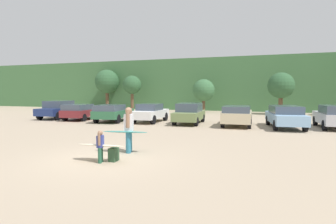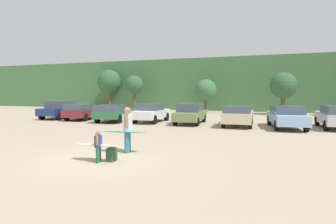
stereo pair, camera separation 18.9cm
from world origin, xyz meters
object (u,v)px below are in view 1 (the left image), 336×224
at_px(parked_car_maroon, 82,111).
at_px(surfboard_teal, 125,132).
at_px(person_child, 100,145).
at_px(parked_car_olive_green, 189,113).
at_px(parked_car_silver, 335,116).
at_px(person_adult, 129,127).
at_px(backpack_dropped, 114,154).
at_px(parked_car_white, 150,113).
at_px(surfboard_cream, 101,145).
at_px(parked_car_forest_green, 113,112).
at_px(parked_car_sky_blue, 285,116).
at_px(parked_car_champagne, 237,115).
at_px(parked_car_navy, 58,109).

height_order(parked_car_maroon, surfboard_teal, parked_car_maroon).
distance_m(person_child, surfboard_teal, 1.62).
bearing_deg(parked_car_olive_green, parked_car_silver, -91.36).
bearing_deg(person_adult, parked_car_olive_green, -106.79).
relative_size(person_adult, backpack_dropped, 3.86).
bearing_deg(parked_car_white, parked_car_maroon, 91.70).
xyz_separation_m(person_adult, surfboard_cream, (-0.23, -1.58, -0.43)).
bearing_deg(parked_car_forest_green, parked_car_sky_blue, -95.72).
xyz_separation_m(parked_car_forest_green, person_adult, (6.26, -9.42, 0.24)).
bearing_deg(parked_car_champagne, person_adult, 160.37).
xyz_separation_m(parked_car_champagne, person_adult, (-3.12, -9.85, 0.23)).
xyz_separation_m(parked_car_silver, surfboard_teal, (-9.14, -10.49, -0.00)).
relative_size(person_adult, surfboard_cream, 1.00).
xyz_separation_m(person_adult, surfboard_teal, (-0.10, -0.11, -0.18)).
distance_m(parked_car_maroon, parked_car_silver, 18.51).
relative_size(parked_car_navy, parked_car_white, 1.02).
distance_m(person_adult, backpack_dropped, 1.60).
bearing_deg(parked_car_forest_green, person_child, -158.79).
bearing_deg(person_child, parked_car_silver, -145.78).
xyz_separation_m(parked_car_white, person_adult, (3.41, -10.11, 0.24)).
height_order(parked_car_silver, person_child, parked_car_silver).
height_order(parked_car_sky_blue, surfboard_teal, parked_car_sky_blue).
bearing_deg(parked_car_white, parked_car_silver, -89.47).
bearing_deg(parked_car_maroon, parked_car_white, -93.49).
bearing_deg(person_child, backpack_dropped, -153.77).
bearing_deg(parked_car_navy, parked_car_champagne, -96.22).
relative_size(person_adult, surfboard_teal, 0.96).
distance_m(parked_car_white, person_adult, 10.67).
relative_size(parked_car_sky_blue, surfboard_cream, 2.76).
bearing_deg(parked_car_silver, surfboard_teal, 137.03).
xyz_separation_m(parked_car_olive_green, person_adult, (0.30, -10.11, 0.21)).
bearing_deg(parked_car_maroon, parked_car_forest_green, -103.72).
bearing_deg(surfboard_teal, parked_car_white, -82.04).
bearing_deg(parked_car_champagne, person_child, 162.09).
height_order(parked_car_forest_green, parked_car_sky_blue, parked_car_sky_blue).
xyz_separation_m(parked_car_navy, surfboard_cream, (11.82, -11.69, -0.27)).
xyz_separation_m(parked_car_forest_green, backpack_dropped, (6.41, -10.82, -0.51)).
xyz_separation_m(parked_car_maroon, parked_car_olive_green, (9.16, 0.25, 0.07)).
xyz_separation_m(parked_car_sky_blue, surfboard_teal, (-6.23, -9.91, 0.02)).
distance_m(parked_car_olive_green, parked_car_champagne, 3.44).
relative_size(parked_car_navy, parked_car_sky_blue, 0.86).
relative_size(parked_car_forest_green, backpack_dropped, 9.67).
xyz_separation_m(parked_car_white, parked_car_sky_blue, (9.54, -0.31, 0.04)).
bearing_deg(parked_car_maroon, parked_car_navy, 78.62).
xyz_separation_m(parked_car_white, surfboard_cream, (3.18, -11.69, -0.19)).
distance_m(parked_car_navy, parked_car_silver, 21.09).
bearing_deg(parked_car_olive_green, person_adult, 178.70).
relative_size(parked_car_maroon, person_child, 3.94).
height_order(parked_car_white, backpack_dropped, parked_car_white).
bearing_deg(backpack_dropped, parked_car_white, 107.17).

